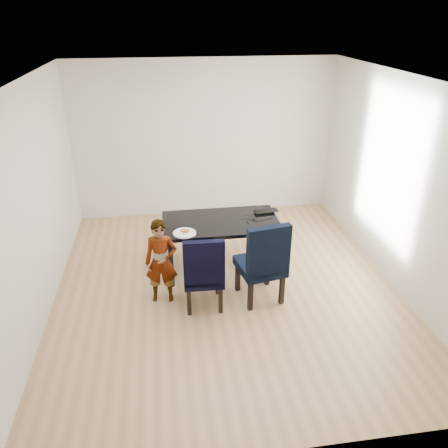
{
  "coord_description": "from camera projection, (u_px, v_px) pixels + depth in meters",
  "views": [
    {
      "loc": [
        -0.75,
        -4.87,
        3.38
      ],
      "look_at": [
        0.0,
        0.2,
        0.85
      ],
      "focal_mm": 35.0,
      "sensor_mm": 36.0,
      "label": 1
    }
  ],
  "objects": [
    {
      "name": "wall_left",
      "position": [
        33.0,
        205.0,
        5.02
      ],
      "size": [
        0.01,
        5.0,
        2.7
      ],
      "primitive_type": "cube",
      "color": "silver",
      "rests_on": "ground"
    },
    {
      "name": "wall_right",
      "position": [
        399.0,
        185.0,
        5.62
      ],
      "size": [
        0.01,
        5.0,
        2.7
      ],
      "primitive_type": "cube",
      "color": "white",
      "rests_on": "ground"
    },
    {
      "name": "child",
      "position": [
        161.0,
        262.0,
        5.43
      ],
      "size": [
        0.43,
        0.3,
        1.12
      ],
      "primitive_type": "imported",
      "rotation": [
        0.0,
        0.0,
        -0.09
      ],
      "color": "#ED3D13",
      "rests_on": "floor"
    },
    {
      "name": "plate",
      "position": [
        184.0,
        233.0,
        5.68
      ],
      "size": [
        0.37,
        0.37,
        0.02
      ],
      "primitive_type": "cylinder",
      "rotation": [
        0.0,
        0.0,
        -0.27
      ],
      "color": "white",
      "rests_on": "dining_table"
    },
    {
      "name": "ceiling",
      "position": [
        227.0,
        79.0,
        4.72
      ],
      "size": [
        4.5,
        5.0,
        0.01
      ],
      "primitive_type": "cube",
      "color": "white",
      "rests_on": "wall_back"
    },
    {
      "name": "wall_back",
      "position": [
        205.0,
        140.0,
        7.54
      ],
      "size": [
        4.5,
        0.01,
        2.7
      ],
      "primitive_type": "cube",
      "color": "silver",
      "rests_on": "ground"
    },
    {
      "name": "chair_left",
      "position": [
        203.0,
        270.0,
        5.36
      ],
      "size": [
        0.51,
        0.53,
        1.01
      ],
      "primitive_type": "cube",
      "rotation": [
        0.0,
        0.0,
        -0.04
      ],
      "color": "black",
      "rests_on": "floor"
    },
    {
      "name": "laptop",
      "position": [
        265.0,
        210.0,
        6.32
      ],
      "size": [
        0.38,
        0.27,
        0.03
      ],
      "primitive_type": "imported",
      "rotation": [
        0.0,
        0.0,
        3.27
      ],
      "color": "black",
      "rests_on": "dining_table"
    },
    {
      "name": "dining_table",
      "position": [
        221.0,
        245.0,
        6.2
      ],
      "size": [
        1.6,
        0.9,
        0.75
      ],
      "primitive_type": "cube",
      "color": "black",
      "rests_on": "floor"
    },
    {
      "name": "wall_front",
      "position": [
        280.0,
        327.0,
        3.1
      ],
      "size": [
        4.5,
        0.01,
        2.7
      ],
      "primitive_type": "cube",
      "color": "silver",
      "rests_on": "ground"
    },
    {
      "name": "sandwich",
      "position": [
        185.0,
        230.0,
        5.68
      ],
      "size": [
        0.14,
        0.1,
        0.05
      ],
      "primitive_type": "ellipsoid",
      "rotation": [
        0.0,
        0.0,
        -0.3
      ],
      "color": "#BD8843",
      "rests_on": "plate"
    },
    {
      "name": "chair_right",
      "position": [
        260.0,
        259.0,
        5.47
      ],
      "size": [
        0.63,
        0.65,
        1.12
      ],
      "primitive_type": "cube",
      "rotation": [
        0.0,
        0.0,
        0.18
      ],
      "color": "black",
      "rests_on": "floor"
    },
    {
      "name": "floor",
      "position": [
        226.0,
        287.0,
        5.92
      ],
      "size": [
        4.5,
        5.0,
        0.01
      ],
      "primitive_type": "cube",
      "color": "tan",
      "rests_on": "ground"
    },
    {
      "name": "cable_tangle",
      "position": [
        252.0,
        221.0,
        6.01
      ],
      "size": [
        0.18,
        0.18,
        0.01
      ],
      "primitive_type": "torus",
      "rotation": [
        0.0,
        0.0,
        0.21
      ],
      "color": "black",
      "rests_on": "dining_table"
    }
  ]
}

